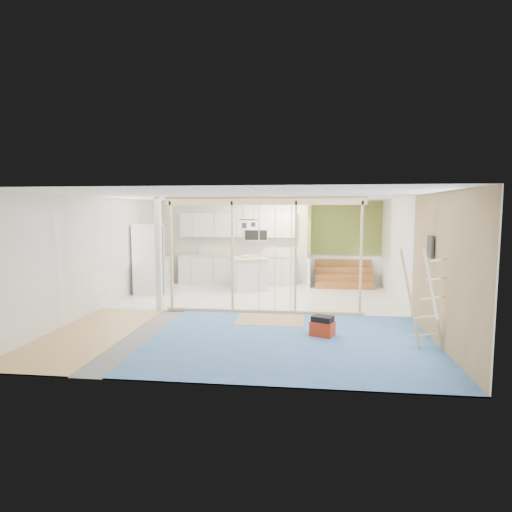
# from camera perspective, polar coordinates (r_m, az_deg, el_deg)

# --- Properties ---
(room) EXTENTS (7.01, 8.01, 2.61)m
(room) POSITION_cam_1_polar(r_m,az_deg,el_deg) (9.45, -0.77, 0.06)
(room) COLOR slate
(room) RESTS_ON ground
(floor_overlays) EXTENTS (7.00, 8.00, 0.03)m
(floor_overlays) POSITION_cam_1_polar(r_m,az_deg,el_deg) (9.72, -0.28, -7.49)
(floor_overlays) COLOR silver
(floor_overlays) RESTS_ON room
(stud_frame) EXTENTS (4.66, 0.14, 2.60)m
(stud_frame) POSITION_cam_1_polar(r_m,az_deg,el_deg) (9.46, -2.41, 1.92)
(stud_frame) COLOR tan
(stud_frame) RESTS_ON room
(base_cabinets) EXTENTS (4.45, 2.24, 0.93)m
(base_cabinets) POSITION_cam_1_polar(r_m,az_deg,el_deg) (13.12, -5.81, -1.95)
(base_cabinets) COLOR silver
(base_cabinets) RESTS_ON room
(upper_cabinets) EXTENTS (3.60, 0.41, 0.85)m
(upper_cabinets) POSITION_cam_1_polar(r_m,az_deg,el_deg) (13.30, -2.20, 4.04)
(upper_cabinets) COLOR silver
(upper_cabinets) RESTS_ON room
(green_partition) EXTENTS (2.25, 1.51, 2.60)m
(green_partition) POSITION_cam_1_polar(r_m,az_deg,el_deg) (13.06, 10.30, 0.06)
(green_partition) COLOR olive
(green_partition) RESTS_ON room
(pot_rack) EXTENTS (0.52, 0.52, 0.72)m
(pot_rack) POSITION_cam_1_polar(r_m,az_deg,el_deg) (11.31, -1.05, 4.59)
(pot_rack) COLOR black
(pot_rack) RESTS_ON room
(sheathing_panel) EXTENTS (0.02, 4.00, 2.60)m
(sheathing_panel) POSITION_cam_1_polar(r_m,az_deg,el_deg) (7.71, 23.64, -1.80)
(sheathing_panel) COLOR tan
(sheathing_panel) RESTS_ON room
(electrical_panel) EXTENTS (0.04, 0.30, 0.40)m
(electrical_panel) POSITION_cam_1_polar(r_m,az_deg,el_deg) (8.24, 22.21, 1.18)
(electrical_panel) COLOR #39393F
(electrical_panel) RESTS_ON room
(ceiling_light) EXTENTS (0.32, 0.32, 0.08)m
(ceiling_light) POSITION_cam_1_polar(r_m,az_deg,el_deg) (12.32, 7.61, 7.18)
(ceiling_light) COLOR #FFEABF
(ceiling_light) RESTS_ON room
(fridge) EXTENTS (1.04, 1.01, 1.91)m
(fridge) POSITION_cam_1_polar(r_m,az_deg,el_deg) (12.17, -14.03, -0.40)
(fridge) COLOR silver
(fridge) RESTS_ON room
(island) EXTENTS (1.29, 1.29, 0.95)m
(island) POSITION_cam_1_polar(r_m,az_deg,el_deg) (12.26, -0.98, -2.45)
(island) COLOR silver
(island) RESTS_ON room
(bowl) EXTENTS (0.28, 0.28, 0.06)m
(bowl) POSITION_cam_1_polar(r_m,az_deg,el_deg) (12.22, -1.33, -0.06)
(bowl) COLOR white
(bowl) RESTS_ON island
(soap_bottle_a) EXTENTS (0.14, 0.15, 0.29)m
(soap_bottle_a) POSITION_cam_1_polar(r_m,az_deg,el_deg) (13.59, -7.55, 0.89)
(soap_bottle_a) COLOR #ABB2BF
(soap_bottle_a) RESTS_ON base_cabinets
(soap_bottle_b) EXTENTS (0.09, 0.09, 0.18)m
(soap_bottle_b) POSITION_cam_1_polar(r_m,az_deg,el_deg) (13.02, 4.40, 0.45)
(soap_bottle_b) COLOR silver
(soap_bottle_b) RESTS_ON base_cabinets
(toolbox) EXTENTS (0.49, 0.43, 0.38)m
(toolbox) POSITION_cam_1_polar(r_m,az_deg,el_deg) (7.98, 8.85, -9.31)
(toolbox) COLOR #AF2810
(toolbox) RESTS_ON room
(ladder) EXTENTS (0.89, 0.12, 1.66)m
(ladder) POSITION_cam_1_polar(r_m,az_deg,el_deg) (7.57, 21.58, -5.30)
(ladder) COLOR tan
(ladder) RESTS_ON room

